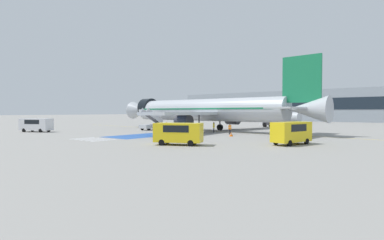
{
  "coord_description": "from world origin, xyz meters",
  "views": [
    {
      "loc": [
        33.3,
        -43.94,
        3.51
      ],
      "look_at": [
        -2.25,
        0.55,
        1.92
      ],
      "focal_mm": 28.0,
      "sensor_mm": 36.0,
      "label": 1
    }
  ],
  "objects": [
    {
      "name": "apron_walkway_bar_0",
      "position": [
        -2.65,
        -22.18,
        0.0
      ],
      "size": [
        0.44,
        3.6,
        0.01
      ],
      "primitive_type": "cube",
      "color": "silver",
      "rests_on": "ground_plane"
    },
    {
      "name": "traffic_cone_0",
      "position": [
        1.0,
        -6.4,
        0.32
      ],
      "size": [
        0.58,
        0.58,
        0.64
      ],
      "color": "orange",
      "rests_on": "ground_plane"
    },
    {
      "name": "service_van_0",
      "position": [
        21.75,
        -12.5,
        1.43
      ],
      "size": [
        2.99,
        5.21,
        2.42
      ],
      "rotation": [
        0.0,
        0.0,
        2.89
      ],
      "color": "yellow",
      "rests_on": "ground_plane"
    },
    {
      "name": "ground_crew_2",
      "position": [
        -3.97,
        -4.69,
        0.97
      ],
      "size": [
        0.49,
        0.38,
        1.69
      ],
      "rotation": [
        0.0,
        0.0,
        0.41
      ],
      "color": "black",
      "rests_on": "ground_plane"
    },
    {
      "name": "fuel_tanker",
      "position": [
        7.74,
        20.07,
        1.72
      ],
      "size": [
        10.57,
        4.02,
        3.4
      ],
      "rotation": [
        0.0,
        0.0,
        1.41
      ],
      "color": "#38383D",
      "rests_on": "ground_plane"
    },
    {
      "name": "ground_crew_1",
      "position": [
        9.2,
        -4.45,
        0.94
      ],
      "size": [
        0.48,
        0.37,
        1.64
      ],
      "rotation": [
        0.0,
        0.0,
        0.37
      ],
      "color": "#2D2D33",
      "rests_on": "ground_plane"
    },
    {
      "name": "apron_walkway_bar_3",
      "position": [
        0.95,
        -22.18,
        0.0
      ],
      "size": [
        0.44,
        3.6,
        0.01
      ],
      "primitive_type": "cube",
      "color": "silver",
      "rests_on": "ground_plane"
    },
    {
      "name": "apron_walkway_bar_2",
      "position": [
        -0.25,
        -22.18,
        0.0
      ],
      "size": [
        0.44,
        3.6,
        0.01
      ],
      "primitive_type": "cube",
      "color": "silver",
      "rests_on": "ground_plane"
    },
    {
      "name": "ground_crew_0",
      "position": [
        5.03,
        -2.72,
        1.02
      ],
      "size": [
        0.38,
        0.49,
        1.77
      ],
      "rotation": [
        0.0,
        0.0,
        5.11
      ],
      "color": "#2D2D33",
      "rests_on": "ground_plane"
    },
    {
      "name": "apron_stand_patch_blue",
      "position": [
        0.35,
        -12.85,
        0.0
      ],
      "size": [
        5.92,
        13.7,
        0.01
      ],
      "primitive_type": "cube",
      "color": "#2856A8",
      "rests_on": "ground_plane"
    },
    {
      "name": "apron_leadline_yellow",
      "position": [
        0.35,
        0.58,
        0.0
      ],
      "size": [
        76.24,
        3.08,
        0.01
      ],
      "primitive_type": "cube",
      "rotation": [
        0.0,
        0.0,
        1.53
      ],
      "color": "gold",
      "rests_on": "ground_plane"
    },
    {
      "name": "service_van_2",
      "position": [
        12.58,
        -20.3,
        1.38
      ],
      "size": [
        5.37,
        3.96,
        2.32
      ],
      "rotation": [
        0.0,
        0.0,
        2.01
      ],
      "color": "yellow",
      "rests_on": "ground_plane"
    },
    {
      "name": "baggage_cart",
      "position": [
        -2.07,
        -6.86,
        0.26
      ],
      "size": [
        2.79,
        1.87,
        0.87
      ],
      "rotation": [
        0.0,
        0.0,
        4.56
      ],
      "color": "gray",
      "rests_on": "ground_plane"
    },
    {
      "name": "apron_walkway_bar_4",
      "position": [
        2.15,
        -22.18,
        0.0
      ],
      "size": [
        0.44,
        3.6,
        0.01
      ],
      "primitive_type": "cube",
      "color": "silver",
      "rests_on": "ground_plane"
    },
    {
      "name": "service_van_1",
      "position": [
        -20.08,
        -20.37,
        1.39
      ],
      "size": [
        5.84,
        4.12,
        2.33
      ],
      "rotation": [
        0.0,
        0.0,
        1.99
      ],
      "color": "silver",
      "rests_on": "ground_plane"
    },
    {
      "name": "traffic_cone_1",
      "position": [
        11.13,
        -7.25,
        0.3
      ],
      "size": [
        0.55,
        0.55,
        0.61
      ],
      "color": "orange",
      "rests_on": "ground_plane"
    },
    {
      "name": "airliner",
      "position": [
        1.0,
        0.55,
        3.83
      ],
      "size": [
        42.86,
        34.13,
        11.63
      ],
      "rotation": [
        0.0,
        0.0,
        1.53
      ],
      "color": "#B7BCC4",
      "rests_on": "ground_plane"
    },
    {
      "name": "terminal_building",
      "position": [
        -2.89,
        72.15,
        5.7
      ],
      "size": [
        108.91,
        12.1,
        11.4
      ],
      "color": "#89939E",
      "rests_on": "ground_plane"
    },
    {
      "name": "apron_walkway_bar_1",
      "position": [
        -1.45,
        -22.18,
        0.0
      ],
      "size": [
        0.44,
        3.6,
        0.01
      ],
      "primitive_type": "cube",
      "color": "silver",
      "rests_on": "ground_plane"
    },
    {
      "name": "ground_plane",
      "position": [
        0.0,
        0.0,
        0.0
      ],
      "size": [
        600.0,
        600.0,
        0.0
      ],
      "primitive_type": "plane",
      "color": "gray"
    },
    {
      "name": "boarding_stairs_forward",
      "position": [
        -8.69,
        -3.64,
        1.02
      ],
      "size": [
        2.38,
        5.3,
        4.22
      ],
      "rotation": [
        0.0,
        0.0,
        -0.04
      ],
      "color": "#ADB2BA",
      "rests_on": "ground_plane"
    }
  ]
}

